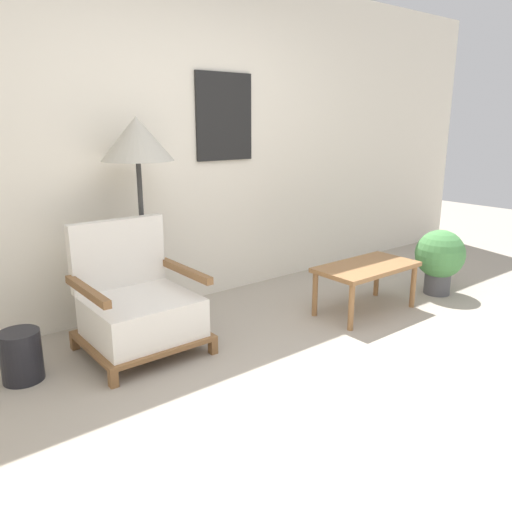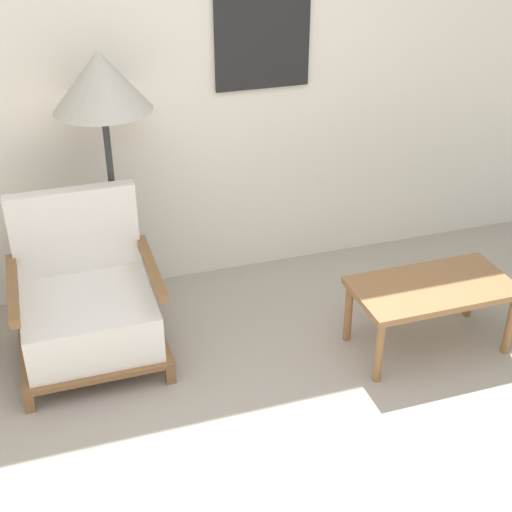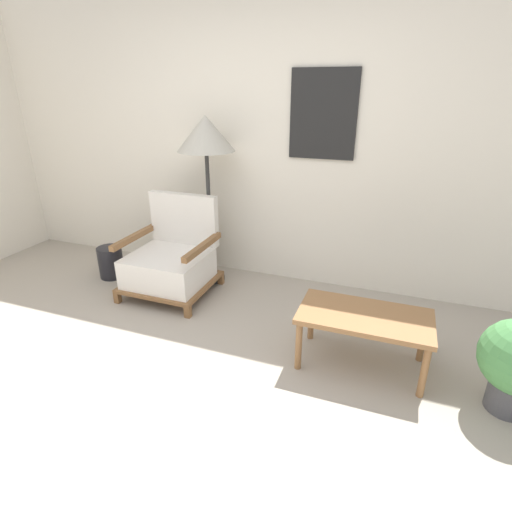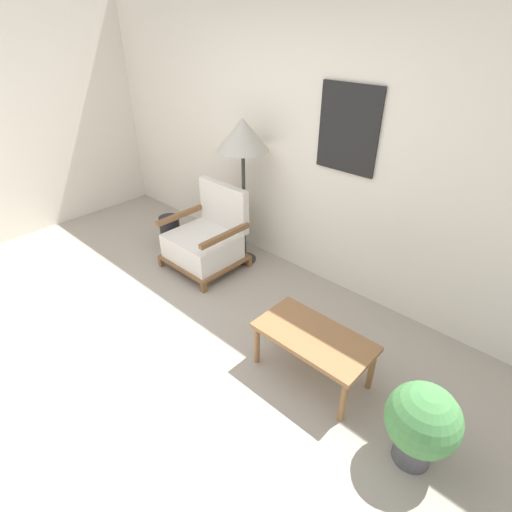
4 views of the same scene
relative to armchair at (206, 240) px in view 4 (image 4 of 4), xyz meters
The scene contains 8 objects.
ground_plane 1.59m from the armchair, 63.01° to the right, with size 14.00×14.00×0.00m, color #A89E8E.
wall_back 1.43m from the armchair, 43.77° to the left, with size 8.00×0.09×2.70m.
wall_left 2.61m from the armchair, 158.19° to the right, with size 0.06×8.00×2.70m.
armchair is the anchor object (origin of this frame).
floor_lamp 1.13m from the armchair, 56.52° to the left, with size 0.51×0.51×1.55m.
coffee_table 1.83m from the armchair, 15.69° to the right, with size 0.86×0.46×0.40m.
vase 0.76m from the armchair, behind, with size 0.24×0.24×0.31m, color black.
potted_plant 2.70m from the armchair, 13.31° to the right, with size 0.43×0.43×0.59m.
Camera 4 is at (2.21, -0.97, 2.38)m, focal length 28.00 mm.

